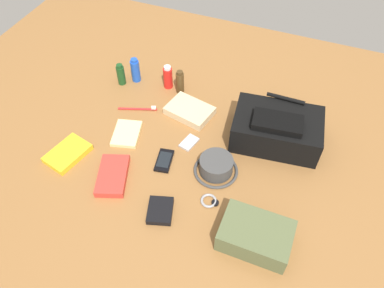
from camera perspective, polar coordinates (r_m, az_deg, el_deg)
ground_plane at (r=1.59m, az=0.00°, el=-1.22°), size 2.64×2.02×0.02m
backpack at (r=1.61m, az=12.71°, el=2.26°), size 0.39×0.28×0.16m
toiletry_pouch at (r=1.34m, az=9.66°, el=-13.41°), size 0.24×0.20×0.09m
bucket_hat at (r=1.49m, az=3.68°, el=-3.43°), size 0.18×0.18×0.07m
shampoo_bottle at (r=1.88m, az=-10.75°, el=10.31°), size 0.04×0.04×0.11m
deodorant_spray at (r=1.89m, az=-8.59°, el=11.01°), size 0.04×0.04×0.13m
sunscreen_spray at (r=1.83m, az=-3.68°, el=10.10°), size 0.04×0.04×0.12m
cologne_bottle at (r=1.80m, az=-1.83°, el=9.35°), size 0.04×0.04×0.12m
paperback_novel at (r=1.64m, az=-18.35°, el=-1.41°), size 0.16×0.20×0.03m
travel_guidebook at (r=1.52m, az=-11.94°, el=-4.73°), size 0.17×0.22×0.03m
cell_phone at (r=1.54m, az=-4.24°, el=-2.52°), size 0.08×0.12×0.01m
media_player at (r=1.60m, az=-0.44°, el=0.22°), size 0.07×0.09×0.01m
wristwatch at (r=1.43m, az=2.69°, el=-8.64°), size 0.07×0.06×0.01m
toothbrush at (r=1.76m, az=-7.92°, el=5.32°), size 0.17×0.07×0.02m
wallet at (r=1.41m, az=-5.03°, el=-9.98°), size 0.12×0.13×0.02m
notepad at (r=1.66m, az=-9.89°, el=1.58°), size 0.14×0.17×0.02m
folded_towel at (r=1.72m, az=-0.36°, el=5.08°), size 0.23×0.18×0.04m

